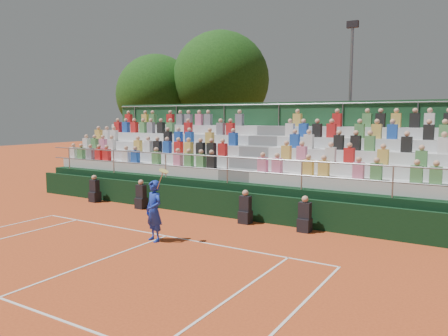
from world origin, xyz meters
The scene contains 8 objects.
ground centered at (0.00, 0.00, 0.00)m, with size 90.00×90.00×0.00m, color #C64D21.
courtside_wall centered at (0.00, 3.20, 0.50)m, with size 20.00×0.15×1.00m, color black.
line_officials centered at (-1.21, 2.75, 0.48)m, with size 10.12×0.40×1.19m.
grandstand centered at (-0.01, 6.44, 1.09)m, with size 20.00×5.20×4.40m.
tennis_player centered at (0.03, -0.60, 0.92)m, with size 0.92×0.63×2.22m.
tree_west centered at (-11.46, 13.34, 5.22)m, with size 5.53×5.53×8.01m.
tree_east centered at (-7.14, 14.87, 6.16)m, with size 6.47×6.47×9.41m.
floodlight_mast centered at (1.96, 13.40, 5.06)m, with size 0.60×0.25×8.76m.
Camera 1 is at (8.47, -10.45, 3.72)m, focal length 35.00 mm.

